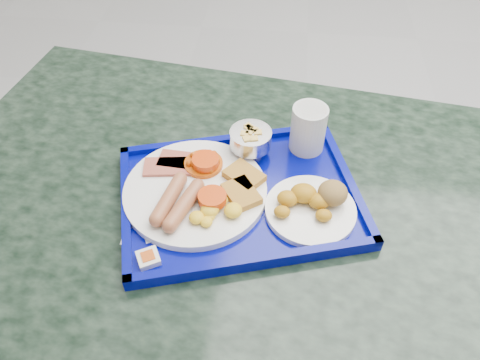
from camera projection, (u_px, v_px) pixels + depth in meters
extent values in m
plane|color=gray|center=(465.00, 203.00, 1.94)|extent=(6.00, 6.00, 0.00)
cylinder|color=slate|center=(239.00, 305.00, 1.19)|extent=(0.12, 0.12, 0.72)
cube|color=black|center=(239.00, 209.00, 0.91)|extent=(1.38, 1.02, 0.04)
cube|color=#02077F|center=(240.00, 197.00, 0.89)|extent=(0.52, 0.44, 0.01)
cube|color=#02077F|center=(227.00, 139.00, 0.99)|extent=(0.43, 0.14, 0.01)
cube|color=#02077F|center=(257.00, 260.00, 0.78)|extent=(0.43, 0.14, 0.01)
cube|color=#02077F|center=(347.00, 178.00, 0.91)|extent=(0.11, 0.31, 0.01)
cube|color=#02077F|center=(126.00, 208.00, 0.86)|extent=(0.11, 0.31, 0.01)
cylinder|color=white|center=(195.00, 191.00, 0.89)|extent=(0.27, 0.27, 0.02)
cube|color=#B9594A|center=(182.00, 161.00, 0.93)|extent=(0.10, 0.05, 0.01)
cube|color=#B9594A|center=(167.00, 167.00, 0.92)|extent=(0.10, 0.06, 0.01)
cylinder|color=#C95108|center=(204.00, 164.00, 0.92)|extent=(0.08, 0.08, 0.01)
sphere|color=#C95108|center=(198.00, 159.00, 0.92)|extent=(0.01, 0.01, 0.01)
sphere|color=#C95108|center=(214.00, 164.00, 0.91)|extent=(0.01, 0.01, 0.01)
sphere|color=#C95108|center=(217.00, 161.00, 0.91)|extent=(0.01, 0.01, 0.01)
sphere|color=#C95108|center=(196.00, 162.00, 0.91)|extent=(0.01, 0.01, 0.01)
sphere|color=#C95108|center=(214.00, 153.00, 0.93)|extent=(0.01, 0.01, 0.01)
sphere|color=#C95108|center=(210.00, 152.00, 0.93)|extent=(0.01, 0.01, 0.01)
sphere|color=#C95108|center=(202.00, 155.00, 0.93)|extent=(0.01, 0.01, 0.01)
sphere|color=#C95108|center=(198.00, 156.00, 0.92)|extent=(0.01, 0.01, 0.01)
sphere|color=#C95108|center=(210.00, 170.00, 0.90)|extent=(0.01, 0.01, 0.01)
sphere|color=#C95108|center=(193.00, 155.00, 0.93)|extent=(0.01, 0.01, 0.01)
sphere|color=#C95108|center=(189.00, 163.00, 0.91)|extent=(0.01, 0.01, 0.01)
sphere|color=#C95108|center=(193.00, 164.00, 0.91)|extent=(0.01, 0.01, 0.01)
sphere|color=#C95108|center=(200.00, 167.00, 0.90)|extent=(0.01, 0.01, 0.01)
sphere|color=#C95108|center=(206.00, 154.00, 0.93)|extent=(0.01, 0.01, 0.01)
sphere|color=#C95108|center=(207.00, 162.00, 0.91)|extent=(0.01, 0.01, 0.01)
sphere|color=#C95108|center=(196.00, 163.00, 0.91)|extent=(0.01, 0.01, 0.01)
cube|color=#A26F28|center=(244.00, 176.00, 0.89)|extent=(0.09, 0.08, 0.01)
cube|color=#A26F28|center=(241.00, 194.00, 0.86)|extent=(0.08, 0.09, 0.01)
cylinder|color=brown|center=(169.00, 199.00, 0.84)|extent=(0.05, 0.11, 0.03)
cylinder|color=brown|center=(184.00, 205.00, 0.83)|extent=(0.06, 0.11, 0.03)
ellipsoid|color=yellow|center=(209.00, 216.00, 0.82)|extent=(0.02, 0.02, 0.01)
ellipsoid|color=yellow|center=(210.00, 210.00, 0.83)|extent=(0.03, 0.03, 0.02)
ellipsoid|color=yellow|center=(220.00, 200.00, 0.85)|extent=(0.03, 0.03, 0.02)
ellipsoid|color=yellow|center=(211.00, 192.00, 0.86)|extent=(0.03, 0.03, 0.02)
ellipsoid|color=yellow|center=(206.00, 222.00, 0.82)|extent=(0.02, 0.02, 0.01)
ellipsoid|color=yellow|center=(215.00, 201.00, 0.84)|extent=(0.03, 0.03, 0.02)
ellipsoid|color=yellow|center=(197.00, 217.00, 0.82)|extent=(0.03, 0.03, 0.02)
ellipsoid|color=yellow|center=(233.00, 210.00, 0.83)|extent=(0.03, 0.03, 0.02)
cylinder|color=#C42E05|center=(205.00, 161.00, 0.91)|extent=(0.05, 0.05, 0.02)
cylinder|color=#C42E05|center=(212.00, 198.00, 0.84)|extent=(0.05, 0.05, 0.02)
cylinder|color=white|center=(310.00, 210.00, 0.86)|extent=(0.17, 0.17, 0.01)
ellipsoid|color=#BC7F16|center=(324.00, 215.00, 0.83)|extent=(0.03, 0.03, 0.02)
ellipsoid|color=#BC7F16|center=(319.00, 201.00, 0.84)|extent=(0.04, 0.03, 0.03)
ellipsoid|color=#BC7F16|center=(304.00, 193.00, 0.85)|extent=(0.05, 0.04, 0.03)
ellipsoid|color=#BC7F16|center=(288.00, 198.00, 0.85)|extent=(0.04, 0.03, 0.03)
ellipsoid|color=#BC7F16|center=(282.00, 212.00, 0.83)|extent=(0.03, 0.03, 0.02)
ellipsoid|color=olive|center=(333.00, 193.00, 0.85)|extent=(0.05, 0.05, 0.04)
cylinder|color=silver|center=(250.00, 152.00, 0.97)|extent=(0.05, 0.05, 0.01)
cylinder|color=silver|center=(250.00, 148.00, 0.96)|extent=(0.02, 0.02, 0.02)
cylinder|color=silver|center=(251.00, 139.00, 0.94)|extent=(0.08, 0.08, 0.03)
cube|color=#FFCF61|center=(258.00, 134.00, 0.93)|extent=(0.02, 0.02, 0.01)
cube|color=#FFCF61|center=(254.00, 131.00, 0.94)|extent=(0.02, 0.02, 0.01)
cube|color=#FFCF61|center=(254.00, 140.00, 0.92)|extent=(0.02, 0.02, 0.01)
cube|color=#FFCF61|center=(249.00, 128.00, 0.94)|extent=(0.02, 0.02, 0.01)
cube|color=#FFCF61|center=(246.00, 140.00, 0.92)|extent=(0.02, 0.02, 0.01)
cube|color=#FFCF61|center=(244.00, 135.00, 0.93)|extent=(0.02, 0.01, 0.01)
cube|color=#FFCF61|center=(250.00, 133.00, 0.93)|extent=(0.02, 0.02, 0.01)
cube|color=#FFCF61|center=(249.00, 129.00, 0.94)|extent=(0.02, 0.02, 0.01)
cylinder|color=silver|center=(308.00, 129.00, 0.95)|extent=(0.07, 0.07, 0.10)
cylinder|color=#D14A0B|center=(311.00, 111.00, 0.91)|extent=(0.06, 0.06, 0.01)
cube|color=silver|center=(141.00, 215.00, 0.85)|extent=(0.07, 0.13, 0.00)
ellipsoid|color=silver|center=(172.00, 184.00, 0.90)|extent=(0.05, 0.05, 0.01)
cube|color=silver|center=(135.00, 208.00, 0.86)|extent=(0.02, 0.17, 0.00)
cube|color=white|center=(148.00, 258.00, 0.78)|extent=(0.05, 0.05, 0.01)
cube|color=#CB4F16|center=(148.00, 256.00, 0.78)|extent=(0.03, 0.03, 0.00)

